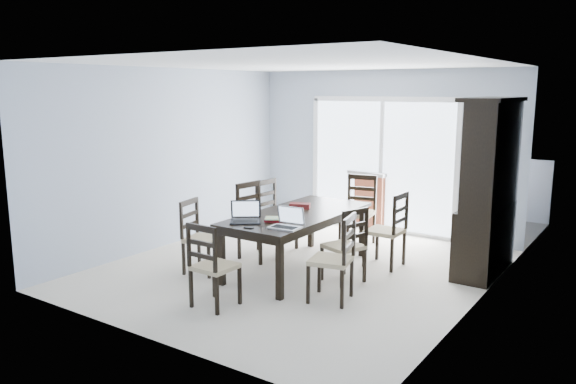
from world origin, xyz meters
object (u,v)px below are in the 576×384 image
at_px(hot_tub, 366,190).
at_px(chair_left_mid, 255,212).
at_px(chair_right_far, 392,222).
at_px(game_box, 300,206).
at_px(chair_right_mid, 349,237).
at_px(chair_left_near, 197,228).
at_px(dining_table, 298,219).
at_px(laptop_dark, 245,217).
at_px(chair_left_far, 272,207).
at_px(chair_end_far, 360,202).
at_px(chair_right_near, 339,249).
at_px(laptop_silver, 285,223).
at_px(china_hutch, 489,189).
at_px(chair_end_near, 209,257).
at_px(cell_phone, 249,228).

bearing_deg(hot_tub, chair_left_mid, -92.01).
distance_m(chair_right_far, game_box, 1.21).
bearing_deg(chair_right_mid, chair_left_mid, 101.22).
xyz_separation_m(chair_left_near, game_box, (0.89, 1.03, 0.22)).
height_order(dining_table, chair_right_mid, chair_right_mid).
height_order(laptop_dark, hot_tub, laptop_dark).
height_order(chair_left_far, hot_tub, chair_left_far).
relative_size(dining_table, chair_right_far, 1.91).
bearing_deg(chair_end_far, chair_right_near, 100.99).
distance_m(laptop_dark, hot_tub, 4.14).
height_order(chair_right_near, game_box, chair_right_near).
xyz_separation_m(chair_left_near, laptop_dark, (0.79, -0.00, 0.24)).
distance_m(laptop_silver, game_box, 1.10).
bearing_deg(chair_left_mid, chair_right_mid, 89.55).
relative_size(chair_right_near, laptop_silver, 3.11).
bearing_deg(chair_left_far, china_hutch, 106.91).
xyz_separation_m(chair_end_near, hot_tub, (-0.62, 4.93, -0.09)).
relative_size(chair_left_near, chair_end_near, 1.00).
xyz_separation_m(china_hutch, chair_left_far, (-2.86, -0.65, -0.46)).
distance_m(china_hutch, chair_left_far, 2.97).
bearing_deg(chair_left_mid, dining_table, 89.00).
bearing_deg(chair_left_mid, china_hutch, 119.50).
bearing_deg(laptop_silver, hot_tub, 99.04).
distance_m(laptop_dark, game_box, 1.03).
distance_m(chair_left_far, chair_end_near, 2.37).
height_order(chair_right_near, chair_right_far, chair_right_far).
relative_size(chair_left_mid, laptop_silver, 3.33).
bearing_deg(chair_left_near, dining_table, 116.52).
distance_m(chair_end_far, cell_phone, 2.55).
bearing_deg(game_box, cell_phone, -85.17).
relative_size(dining_table, chair_left_near, 2.05).
bearing_deg(chair_left_near, chair_end_near, 37.40).
height_order(laptop_silver, hot_tub, laptop_silver).
height_order(dining_table, chair_end_far, chair_end_far).
height_order(chair_left_mid, chair_end_near, chair_left_mid).
bearing_deg(chair_right_far, laptop_dark, 142.96).
bearing_deg(chair_end_near, chair_right_far, 67.52).
height_order(chair_left_near, chair_right_far, chair_right_far).
distance_m(dining_table, laptop_silver, 0.84).
relative_size(chair_left_mid, chair_right_far, 1.05).
distance_m(chair_right_mid, laptop_silver, 0.84).
xyz_separation_m(chair_right_mid, hot_tub, (-1.47, 3.41, -0.09)).
xyz_separation_m(dining_table, laptop_dark, (-0.22, -0.79, 0.14)).
relative_size(chair_left_near, chair_right_far, 0.93).
distance_m(chair_end_far, game_box, 1.34).
distance_m(china_hutch, cell_phone, 3.04).
bearing_deg(chair_right_far, chair_end_far, 48.01).
xyz_separation_m(chair_left_mid, chair_right_near, (1.77, -0.80, -0.04)).
height_order(chair_end_near, hot_tub, chair_end_near).
bearing_deg(cell_phone, chair_left_mid, 118.51).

